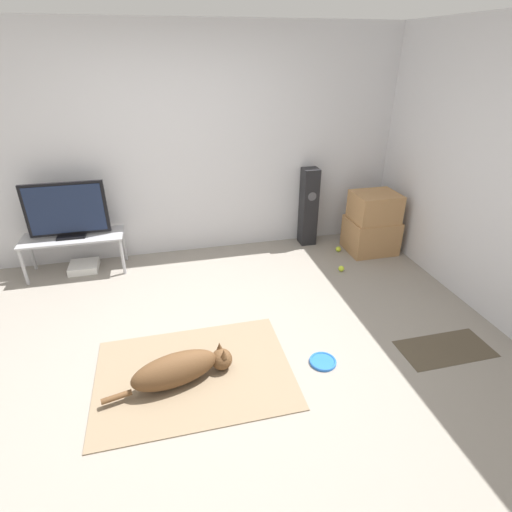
{
  "coord_description": "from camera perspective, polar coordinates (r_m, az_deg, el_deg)",
  "views": [
    {
      "loc": [
        -0.25,
        -2.53,
        2.26
      ],
      "look_at": [
        0.56,
        0.85,
        0.45
      ],
      "focal_mm": 28.0,
      "sensor_mm": 36.0,
      "label": 1
    }
  ],
  "objects": [
    {
      "name": "ground_plane",
      "position": [
        3.4,
        -6.05,
        -14.32
      ],
      "size": [
        12.0,
        12.0,
        0.0
      ],
      "primitive_type": "plane",
      "color": "gray"
    },
    {
      "name": "dog",
      "position": [
        3.15,
        -10.77,
        -15.55
      ],
      "size": [
        0.97,
        0.36,
        0.26
      ],
      "color": "brown",
      "rests_on": "area_rug"
    },
    {
      "name": "wall_back",
      "position": [
        4.74,
        -10.56,
        15.02
      ],
      "size": [
        8.0,
        0.06,
        2.55
      ],
      "color": "silver",
      "rests_on": "ground_plane"
    },
    {
      "name": "tennis_ball_by_boxes",
      "position": [
        4.66,
        12.09,
        -1.77
      ],
      "size": [
        0.07,
        0.07,
        0.07
      ],
      "color": "#C6E033",
      "rests_on": "ground_plane"
    },
    {
      "name": "area_rug",
      "position": [
        3.29,
        -8.79,
        -16.24
      ],
      "size": [
        1.5,
        1.1,
        0.01
      ],
      "color": "#847056",
      "rests_on": "ground_plane"
    },
    {
      "name": "tennis_ball_near_speaker",
      "position": [
        5.11,
        11.68,
        0.98
      ],
      "size": [
        0.07,
        0.07,
        0.07
      ],
      "color": "#C6E033",
      "rests_on": "ground_plane"
    },
    {
      "name": "door_mat",
      "position": [
        3.82,
        25.4,
        -11.87
      ],
      "size": [
        0.78,
        0.39,
        0.01
      ],
      "color": "#4C4233",
      "rests_on": "ground_plane"
    },
    {
      "name": "floor_speaker",
      "position": [
        5.11,
        7.51,
        6.95
      ],
      "size": [
        0.2,
        0.2,
        0.98
      ],
      "color": "black",
      "rests_on": "ground_plane"
    },
    {
      "name": "game_console",
      "position": [
        4.98,
        -23.36,
        -1.42
      ],
      "size": [
        0.31,
        0.29,
        0.08
      ],
      "color": "white",
      "rests_on": "ground_plane"
    },
    {
      "name": "cardboard_box_upper",
      "position": [
        5.02,
        16.61,
        6.75
      ],
      "size": [
        0.52,
        0.45,
        0.34
      ],
      "color": "#A87A4C",
      "rests_on": "cardboard_box_lower"
    },
    {
      "name": "cardboard_box_lower",
      "position": [
        5.16,
        16.05,
        2.9
      ],
      "size": [
        0.57,
        0.49,
        0.41
      ],
      "color": "#A87A4C",
      "rests_on": "ground_plane"
    },
    {
      "name": "tv_stand",
      "position": [
        4.84,
        -24.64,
        2.0
      ],
      "size": [
        1.06,
        0.41,
        0.44
      ],
      "color": "#A8A8AD",
      "rests_on": "ground_plane"
    },
    {
      "name": "tv",
      "position": [
        4.71,
        -25.46,
        5.85
      ],
      "size": [
        0.83,
        0.2,
        0.6
      ],
      "color": "black",
      "rests_on": "tv_stand"
    },
    {
      "name": "frisbee",
      "position": [
        3.38,
        9.53,
        -14.63
      ],
      "size": [
        0.22,
        0.22,
        0.03
      ],
      "color": "blue",
      "rests_on": "ground_plane"
    }
  ]
}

